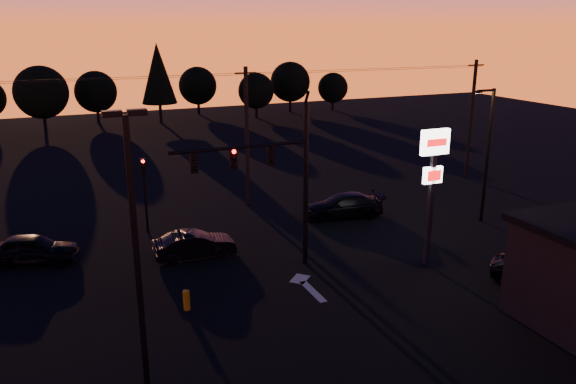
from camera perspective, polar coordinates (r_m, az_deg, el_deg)
name	(u,v)px	position (r m, az deg, el deg)	size (l,w,h in m)	color
ground	(312,303)	(24.55, 2.49, -11.23)	(120.00, 120.00, 0.00)	black
lane_arrow	(307,285)	(26.08, 1.90, -9.45)	(1.20, 3.10, 0.01)	beige
traffic_signal_mast	(275,171)	(26.15, -1.35, 2.16)	(6.79, 0.52, 8.58)	black
secondary_signal	(144,185)	(32.49, -14.38, 0.74)	(0.30, 0.31, 4.35)	black
parking_lot_light	(135,237)	(17.75, -15.29, -4.41)	(1.25, 0.30, 9.14)	black
pylon_sign	(433,169)	(27.51, 14.53, 2.31)	(1.50, 0.28, 6.80)	black
streetlight	(487,150)	(34.97, 19.55, 4.05)	(1.55, 0.35, 8.00)	black
utility_pole_1	(247,137)	(36.09, -4.18, 5.61)	(1.40, 0.26, 9.00)	black
utility_pole_2	(471,119)	(45.17, 18.10, 7.06)	(1.40, 0.26, 9.00)	black
power_wires	(246,74)	(35.55, -4.32, 11.91)	(36.00, 1.22, 0.07)	black
bollard	(187,300)	(24.22, -10.27, -10.76)	(0.29, 0.29, 0.86)	#B97E09
tree_2	(41,92)	(67.89, -23.79, 9.25)	(5.77, 5.78, 7.26)	black
tree_3	(96,92)	(72.14, -18.94, 9.61)	(4.95, 4.95, 6.22)	black
tree_4	(158,73)	(69.87, -13.07, 11.67)	(4.18, 4.18, 9.50)	black
tree_5	(198,86)	(76.20, -9.16, 10.61)	(4.95, 4.95, 6.22)	black
tree_6	(256,91)	(72.27, -3.26, 10.22)	(4.54, 4.54, 5.71)	black
tree_7	(290,82)	(77.18, 0.22, 11.12)	(5.36, 5.36, 6.74)	black
tree_8	(333,88)	(78.96, 4.58, 10.51)	(4.12, 4.12, 5.19)	black
car_left	(32,249)	(30.82, -24.53, -5.30)	(1.76, 4.38, 1.49)	black
car_mid	(195,245)	(29.18, -9.46, -5.30)	(1.44, 4.13, 1.36)	black
car_right	(343,206)	(34.89, 5.60, -1.38)	(2.03, 4.98, 1.45)	black
suv_parked	(544,273)	(28.27, 24.56, -7.51)	(2.10, 4.55, 1.26)	black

